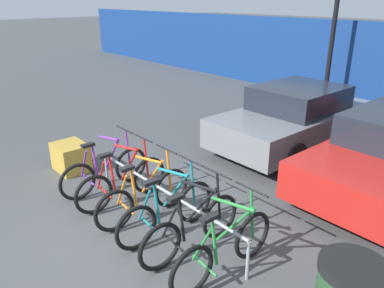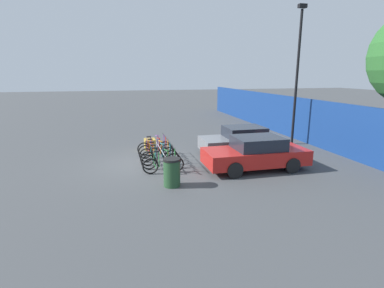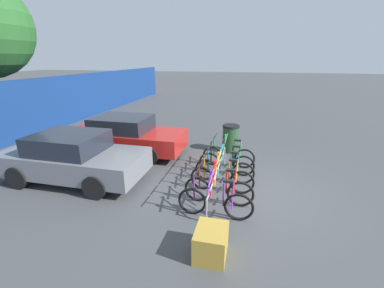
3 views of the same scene
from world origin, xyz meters
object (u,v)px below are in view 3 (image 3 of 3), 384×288
Objects in this scene: bicycle_purple at (215,202)px; bicycle_green at (228,156)px; bicycle_red at (219,190)px; bicycle_black at (226,163)px; bicycle_orange at (222,179)px; car_grey at (73,157)px; trash_bin at (231,138)px; bicycle_teal at (224,170)px; cargo_crate at (211,243)px; bike_rack at (218,171)px; car_red at (125,135)px.

bicycle_purple is 2.92m from bicycle_green.
bicycle_black is (1.75, 0.00, 0.00)m from bicycle_red.
car_grey is (-0.27, 4.29, 0.31)m from bicycle_orange.
car_grey is (0.94, 4.29, 0.31)m from bicycle_purple.
bicycle_orange reaches higher than trash_bin.
bicycle_purple and bicycle_teal have the same top height.
trash_bin is (4.42, 0.08, 0.14)m from bicycle_purple.
bicycle_red and bicycle_orange have the same top height.
bicycle_orange is 2.41m from cargo_crate.
bicycle_green is (2.34, 0.00, 0.00)m from bicycle_red.
bicycle_orange is 4.31m from car_grey.
car_red is at bearing 63.40° from bike_rack.
bicycle_red is at bearing 177.10° from bicycle_teal.
bicycle_purple reaches higher than cargo_crate.
bicycle_red is 4.31m from car_grey.
bicycle_purple is 1.00× the size of bicycle_red.
bicycle_red is at bearing -178.85° from bicycle_green.
bicycle_purple is 5.11m from car_red.
bicycle_green is (1.71, 0.00, 0.00)m from bicycle_orange.
bicycle_orange is 0.57m from bicycle_teal.
car_grey is (-0.52, 4.14, 0.21)m from bike_rack.
bicycle_teal is 4.18m from car_red.
bicycle_red and bicycle_green have the same top height.
bicycle_purple and bicycle_green have the same top height.
car_red is (3.32, 3.87, 0.31)m from bicycle_purple.
car_grey reaches higher than bicycle_green.
bicycle_black is 1.00× the size of bicycle_green.
bicycle_red is 1.78m from cargo_crate.
bicycle_orange and bicycle_black have the same top height.
bicycle_purple is at bearing -176.94° from bicycle_red.
bicycle_red is 4.75m from car_red.
bicycle_red reaches higher than trash_bin.
cargo_crate is (-1.19, -0.11, -0.10)m from bicycle_purple.
bicycle_green is 3.90m from car_red.
cargo_crate is at bearing -174.41° from bike_rack.
bicycle_teal is at bearing -78.91° from car_grey.
cargo_crate is (-4.52, -3.98, -0.42)m from car_red.
bicycle_green reaches higher than trash_bin.
trash_bin is (3.21, 0.08, 0.14)m from bicycle_orange.
cargo_crate is (-1.77, -0.11, -0.10)m from bicycle_red.
bike_rack is 2.02× the size of bicycle_orange.
bicycle_purple is 0.58m from bicycle_red.
car_red reaches higher than bicycle_orange.
bicycle_orange is at bearing -178.85° from bicycle_green.
car_grey reaches higher than bicycle_orange.
bicycle_teal is at bearing -178.85° from bicycle_green.
bicycle_purple is 0.42× the size of car_grey.
car_red is (2.11, 3.87, 0.31)m from bicycle_orange.
trash_bin is at bearing 4.22° from bicycle_red.
bike_rack is 0.80× the size of car_red.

